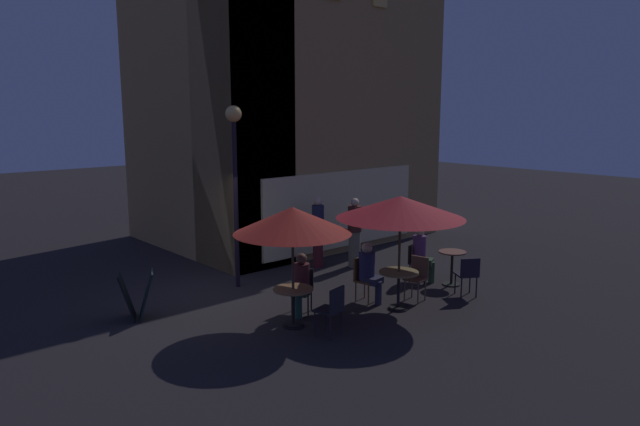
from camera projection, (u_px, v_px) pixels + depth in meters
name	position (u px, v px, depth m)	size (l,w,h in m)	color
ground_plane	(218.00, 300.00, 12.32)	(60.00, 60.00, 0.00)	black
cafe_building	(274.00, 89.00, 16.27)	(7.80, 6.17, 9.05)	#AB834C
street_lamp_near_corner	(235.00, 156.00, 12.71)	(0.36, 0.36, 4.05)	black
menu_sandwich_board	(136.00, 295.00, 11.12)	(0.82, 0.77, 0.91)	black
cafe_table_0	(293.00, 299.00, 10.71)	(0.74, 0.74, 0.73)	black
cafe_table_1	(399.00, 281.00, 11.62)	(0.79, 0.79, 0.79)	black
cafe_table_2	(452.00, 263.00, 13.26)	(0.62, 0.62, 0.79)	black
patio_umbrella_0	(293.00, 221.00, 10.45)	(2.15, 2.15, 2.25)	black
patio_umbrella_1	(400.00, 208.00, 11.35)	(2.53, 2.53, 2.31)	black
cafe_chair_0	(332.00, 307.00, 10.21)	(0.50, 0.50, 0.92)	black
cafe_chair_1	(303.00, 286.00, 11.51)	(0.56, 0.56, 0.86)	black
cafe_chair_2	(417.00, 274.00, 12.22)	(0.46, 0.46, 0.92)	brown
cafe_chair_3	(363.00, 275.00, 12.16)	(0.46, 0.46, 0.93)	brown
cafe_chair_4	(415.00, 259.00, 13.58)	(0.58, 0.58, 0.87)	black
cafe_chair_5	(468.00, 273.00, 12.41)	(0.58, 0.58, 0.87)	black
patron_seated_0	(301.00, 280.00, 11.34)	(0.50, 0.48, 1.21)	#274B3C
patron_seated_1	(369.00, 269.00, 12.04)	(0.39, 0.54, 1.26)	#2B2D47
patron_seated_2	(422.00, 252.00, 13.49)	(0.43, 0.51, 1.28)	#2F4C2F
patron_standing_3	(355.00, 232.00, 14.75)	(0.36, 0.36, 1.77)	#736C59
patron_standing_4	(318.00, 231.00, 14.68)	(0.30, 0.30, 1.81)	#541B23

